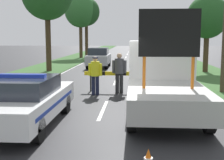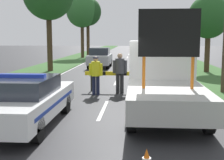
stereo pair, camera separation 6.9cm
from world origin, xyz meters
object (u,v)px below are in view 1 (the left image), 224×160
traffic_cone_centre_front (44,89)px  roadside_tree_near_left (207,17)px  police_car (25,100)px  roadside_tree_near_right (86,12)px  police_officer (95,72)px  queued_car_hatch_blue (145,54)px  queued_car_sedan_silver (99,58)px  road_barrier (116,75)px  roadside_tree_far_left (80,11)px  pedestrian_civilian (119,70)px  queued_car_sedan_black (149,65)px  work_truck (163,77)px

traffic_cone_centre_front → roadside_tree_near_left: 13.66m
police_car → roadside_tree_near_right: 29.75m
police_officer → queued_car_hatch_blue: bearing=-107.2°
police_officer → roadside_tree_near_left: 11.89m
queued_car_sedan_silver → queued_car_hatch_blue: bearing=-124.8°
roadside_tree_near_right → roadside_tree_near_left: bearing=-54.1°
road_barrier → queued_car_hatch_blue: (1.93, 17.05, 0.05)m
traffic_cone_centre_front → queued_car_sedan_silver: queued_car_sedan_silver is taller
police_car → roadside_tree_near_right: bearing=98.5°
roadside_tree_near_right → roadside_tree_far_left: bearing=-152.7°
police_car → queued_car_sedan_silver: 17.04m
pedestrian_civilian → roadside_tree_near_left: size_ratio=0.33×
queued_car_sedan_black → queued_car_hatch_blue: bearing=-90.9°
work_truck → roadside_tree_near_left: (4.12, 12.12, 2.71)m
pedestrian_civilian → queued_car_hatch_blue: 17.55m
police_car → traffic_cone_centre_front: bearing=103.0°
police_officer → pedestrian_civilian: (1.02, 0.51, 0.06)m
police_officer → roadside_tree_near_left: size_ratio=0.31×
road_barrier → pedestrian_civilian: bearing=-65.3°
police_car → traffic_cone_centre_front: size_ratio=8.88×
work_truck → police_officer: 3.84m
road_barrier → queued_car_sedan_black: (1.72, 4.50, 0.05)m
roadside_tree_near_left → traffic_cone_centre_front: bearing=-132.8°
queued_car_hatch_blue → roadside_tree_near_right: 10.50m
road_barrier → police_officer: size_ratio=1.73×
police_car → queued_car_sedan_black: bearing=72.1°
roadside_tree_near_right → police_officer: bearing=-80.4°
roadside_tree_near_left → queued_car_sedan_black: bearing=-137.1°
police_officer → police_car: bearing=65.3°
work_truck → traffic_cone_centre_front: bearing=-23.8°
traffic_cone_centre_front → roadside_tree_near_right: (-1.95, 24.73, 5.18)m
queued_car_hatch_blue → queued_car_sedan_silver: bearing=55.2°
police_car → police_officer: bearing=76.9°
queued_car_sedan_silver → roadside_tree_far_left: roadside_tree_far_left is taller
queued_car_sedan_black → roadside_tree_near_right: bearing=-70.6°
traffic_cone_centre_front → roadside_tree_far_left: (-2.59, 24.40, 5.29)m
queued_car_sedan_black → queued_car_sedan_silver: size_ratio=1.10×
pedestrian_civilian → roadside_tree_near_right: (-5.16, 23.90, 4.39)m
pedestrian_civilian → police_car: bearing=-130.4°
traffic_cone_centre_front → work_truck: bearing=-26.9°
work_truck → queued_car_hatch_blue: 20.75m
road_barrier → queued_car_sedan_silver: queued_car_sedan_silver is taller
traffic_cone_centre_front → roadside_tree_near_left: roadside_tree_near_left is taller
queued_car_hatch_blue → police_officer: bearing=81.3°
pedestrian_civilian → roadside_tree_near_left: (5.75, 8.84, 2.82)m
roadside_tree_far_left → roadside_tree_near_right: bearing=27.3°
queued_car_sedan_silver → roadside_tree_near_left: bearing=160.4°
pedestrian_civilian → work_truck: bearing=-79.6°
pedestrian_civilian → roadside_tree_near_left: bearing=41.0°
queued_car_hatch_blue → roadside_tree_near_right: (-6.89, 6.43, 4.63)m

